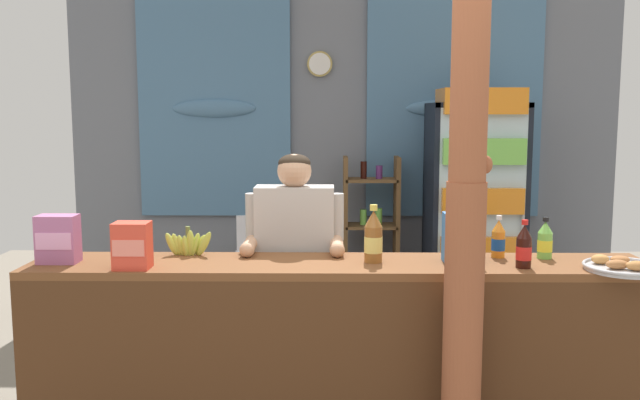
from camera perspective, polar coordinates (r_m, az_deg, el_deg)
ground_plane at (r=4.49m, az=2.48°, el=-14.84°), size 8.11×8.11×0.00m
back_wall_curtained at (r=6.07m, az=1.97°, el=5.48°), size 4.81×0.22×2.88m
stall_counter at (r=3.45m, az=1.64°, el=-11.63°), size 3.13×0.49×0.94m
timber_post at (r=3.06m, az=12.18°, el=0.43°), size 0.20×0.18×2.78m
drink_fridge at (r=5.62m, az=12.86°, el=0.38°), size 0.75×0.65×1.88m
bottle_shelf_rack at (r=5.85m, az=4.28°, el=-2.58°), size 0.48×0.28×1.32m
plastic_lawn_chair at (r=5.51m, az=-4.75°, el=-5.24°), size 0.51×0.51×0.86m
shopkeeper at (r=3.83m, az=-2.14°, el=-4.17°), size 0.55×0.42×1.47m
soda_bottle_iced_tea at (r=3.44m, az=4.50°, el=-3.19°), size 0.09×0.09×0.29m
soda_bottle_cola at (r=3.45m, az=16.72°, el=-3.83°), size 0.08×0.08×0.24m
soda_bottle_lime_soda at (r=3.71m, az=18.33°, el=-3.28°), size 0.08×0.08×0.22m
soda_bottle_orange_soda at (r=3.67m, az=14.72°, el=-3.23°), size 0.07×0.07×0.22m
snack_box_biscuit at (r=3.51m, az=11.78°, el=-3.11°), size 0.18×0.14×0.25m
snack_box_wafer at (r=3.66m, az=-21.10°, el=-3.07°), size 0.20×0.12×0.24m
snack_box_crackers at (r=3.41m, az=-15.47°, el=-3.70°), size 0.17×0.14×0.23m
pastry_tray at (r=3.58m, az=24.24°, el=-5.08°), size 0.39×0.39×0.07m
banana_bunch at (r=3.67m, az=-10.96°, el=-3.66°), size 0.27×0.06×0.16m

